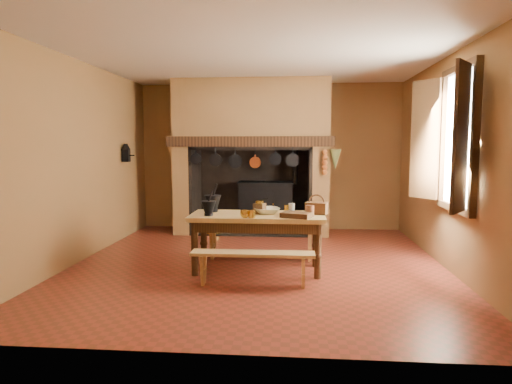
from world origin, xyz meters
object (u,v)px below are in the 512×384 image
work_table (257,223)px  coffee_grinder (260,208)px  mixing_bowl (267,211)px  bench_front (253,261)px  wicker_basket (317,207)px  iron_range (266,206)px

work_table → coffee_grinder: 0.20m
work_table → mixing_bowl: mixing_bowl is taller
bench_front → wicker_basket: 1.19m
bench_front → mixing_bowl: size_ratio=4.29×
iron_range → work_table: size_ratio=0.93×
work_table → coffee_grinder: coffee_grinder is taller
coffee_grinder → wicker_basket: size_ratio=0.67×
iron_range → coffee_grinder: iron_range is taller
wicker_basket → coffee_grinder: bearing=-161.3°
mixing_bowl → wicker_basket: wicker_basket is taller
work_table → bench_front: (0.00, -0.65, -0.32)m
work_table → mixing_bowl: 0.20m
work_table → wicker_basket: 0.79m
work_table → bench_front: size_ratio=1.20×
coffee_grinder → mixing_bowl: (0.09, -0.01, -0.04)m
mixing_bowl → wicker_basket: bearing=4.9°
work_table → wicker_basket: (0.76, 0.10, 0.20)m
iron_range → mixing_bowl: (0.18, -2.75, 0.30)m
iron_range → coffee_grinder: bearing=-88.2°
bench_front → iron_range: bearing=91.0°
work_table → wicker_basket: bearing=7.4°
bench_front → wicker_basket: wicker_basket is taller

